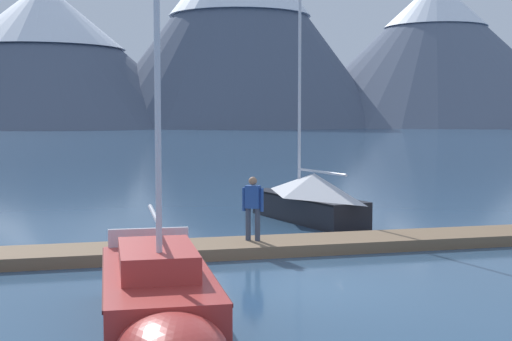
% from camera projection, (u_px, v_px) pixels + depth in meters
% --- Properties ---
extents(ground_plane, '(700.00, 700.00, 0.00)m').
position_uv_depth(ground_plane, '(307.00, 288.00, 15.16)').
color(ground_plane, '#2D4C6B').
extents(mountain_central_massif, '(86.09, 86.09, 37.28)m').
position_uv_depth(mountain_central_massif, '(44.00, 51.00, 187.07)').
color(mountain_central_massif, '#4C566B').
rests_on(mountain_central_massif, ground).
extents(mountain_shoulder_ridge, '(79.26, 79.26, 53.57)m').
position_uv_depth(mountain_shoulder_ridge, '(240.00, 21.00, 192.82)').
color(mountain_shoulder_ridge, '#4C566B').
rests_on(mountain_shoulder_ridge, ground).
extents(mountain_east_summit, '(84.13, 84.13, 40.64)m').
position_uv_depth(mountain_east_summit, '(435.00, 52.00, 202.25)').
color(mountain_east_summit, slate).
rests_on(mountain_east_summit, ground).
extents(dock, '(25.99, 3.58, 0.30)m').
position_uv_depth(dock, '(269.00, 246.00, 19.07)').
color(dock, brown).
rests_on(dock, ground).
extents(sailboat_second_berth, '(1.95, 6.30, 6.80)m').
position_uv_depth(sailboat_second_berth, '(160.00, 303.00, 11.68)').
color(sailboat_second_berth, '#B2332D').
rests_on(sailboat_second_berth, ground).
extents(sailboat_mid_dock_port, '(3.22, 6.21, 8.40)m').
position_uv_depth(sailboat_mid_dock_port, '(306.00, 197.00, 24.51)').
color(sailboat_mid_dock_port, black).
rests_on(sailboat_mid_dock_port, ground).
extents(person_on_dock, '(0.53, 0.37, 1.69)m').
position_uv_depth(person_on_dock, '(253.00, 204.00, 18.99)').
color(person_on_dock, '#384256').
rests_on(person_on_dock, dock).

